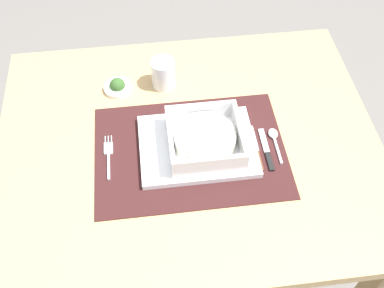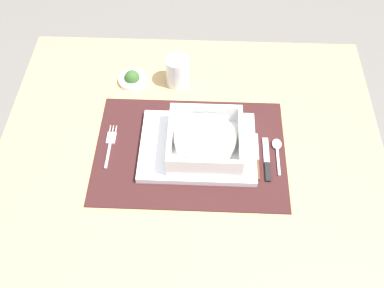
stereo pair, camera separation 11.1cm
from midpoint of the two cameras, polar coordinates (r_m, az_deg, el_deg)
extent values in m
plane|color=slate|center=(1.77, 1.75, -14.24)|extent=(6.00, 6.00, 0.00)
cube|color=tan|center=(1.17, 2.57, -0.35)|extent=(0.96, 0.78, 0.03)
cube|color=#A48252|center=(1.70, -12.28, 1.86)|extent=(0.05, 0.05, 0.68)
cube|color=#A48252|center=(1.72, 16.73, 0.95)|extent=(0.05, 0.05, 0.68)
cube|color=#381919|center=(1.13, 2.80, -1.06)|extent=(0.47, 0.34, 0.00)
cube|color=white|center=(1.13, 3.54, -0.50)|extent=(0.28, 0.22, 0.02)
cube|color=white|center=(1.12, 4.47, -0.42)|extent=(0.18, 0.18, 0.01)
cube|color=white|center=(1.09, 0.21, 0.66)|extent=(0.01, 0.18, 0.05)
cube|color=white|center=(1.10, 8.88, 0.38)|extent=(0.01, 0.18, 0.05)
cube|color=white|center=(1.04, 4.60, -3.05)|extent=(0.16, 0.01, 0.05)
cube|color=white|center=(1.15, 4.53, 3.77)|extent=(0.16, 0.01, 0.05)
cylinder|color=silver|center=(1.10, 4.53, 0.23)|extent=(0.15, 0.15, 0.03)
cube|color=silver|center=(1.13, -7.59, -1.59)|extent=(0.01, 0.08, 0.00)
cube|color=silver|center=(1.16, -7.26, 0.62)|extent=(0.02, 0.04, 0.00)
cylinder|color=silver|center=(1.18, -7.47, 1.67)|extent=(0.00, 0.02, 0.00)
cylinder|color=silver|center=(1.18, -7.10, 1.66)|extent=(0.00, 0.02, 0.00)
cylinder|color=silver|center=(1.18, -6.73, 1.65)|extent=(0.00, 0.02, 0.00)
cube|color=silver|center=(1.14, 13.37, -2.41)|extent=(0.01, 0.08, 0.00)
ellipsoid|color=silver|center=(1.17, 13.12, -0.17)|extent=(0.02, 0.03, 0.01)
cube|color=black|center=(1.12, 12.15, -3.56)|extent=(0.01, 0.05, 0.01)
cube|color=silver|center=(1.15, 11.86, -0.92)|extent=(0.01, 0.08, 0.00)
cube|color=#59331E|center=(1.12, 10.85, -3.32)|extent=(0.01, 0.06, 0.01)
cube|color=silver|center=(1.16, 10.59, -0.50)|extent=(0.01, 0.08, 0.00)
cylinder|color=white|center=(1.26, 0.74, 8.83)|extent=(0.06, 0.06, 0.08)
cylinder|color=#C64C1E|center=(1.28, 0.73, 8.32)|extent=(0.05, 0.05, 0.05)
cylinder|color=white|center=(1.30, -4.93, 7.74)|extent=(0.08, 0.08, 0.01)
sphere|color=#335926|center=(1.29, -4.96, 8.02)|extent=(0.04, 0.04, 0.04)
camera|label=1|loc=(0.06, -87.13, 3.68)|focal=43.20mm
camera|label=2|loc=(0.06, 92.87, -3.68)|focal=43.20mm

